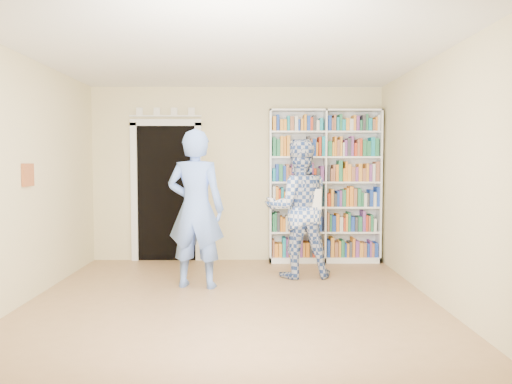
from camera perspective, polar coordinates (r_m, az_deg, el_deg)
floor at (r=5.52m, az=-2.90°, el=-12.78°), size 5.00×5.00×0.00m
ceiling at (r=5.42m, az=-2.99°, el=15.79°), size 5.00×5.00×0.00m
wall_back at (r=7.80m, az=-2.18°, el=2.04°), size 4.50×0.00×4.50m
wall_left at (r=5.84m, az=-25.58°, el=1.24°), size 0.00×5.00×5.00m
wall_right at (r=5.67m, az=20.42°, el=1.30°), size 0.00×5.00×5.00m
bookshelf at (r=7.73m, az=7.84°, el=0.74°), size 1.70×0.32×2.34m
doorway at (r=7.89m, az=-10.20°, el=0.77°), size 1.10×0.08×2.43m
wall_art at (r=6.01m, az=-24.62°, el=1.79°), size 0.03×0.25×0.25m
man_blue at (r=6.15m, az=-6.91°, el=-1.92°), size 0.78×0.58×1.94m
man_plaid at (r=6.68m, az=4.84°, el=-1.90°), size 0.95×0.77×1.84m
paper_sheet at (r=6.49m, az=6.59°, el=-1.03°), size 0.21×0.06×0.31m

